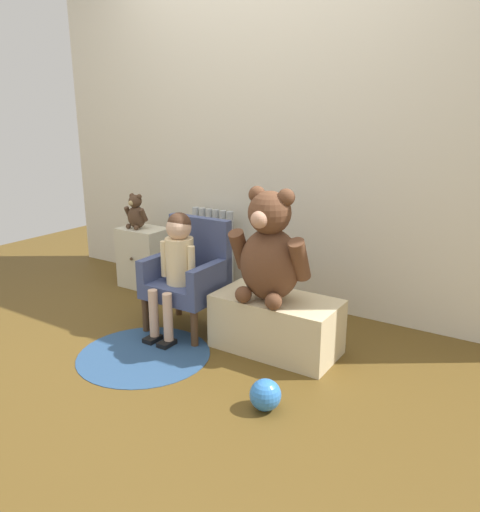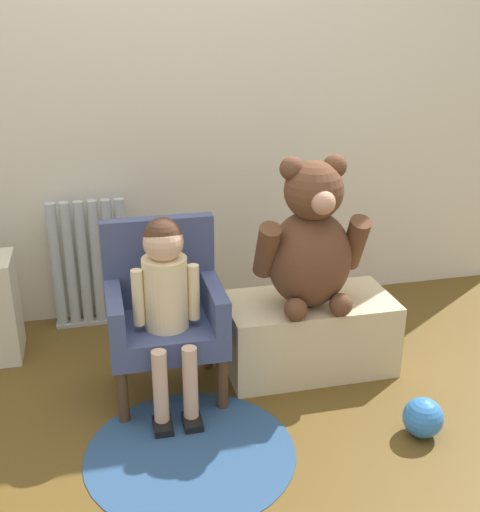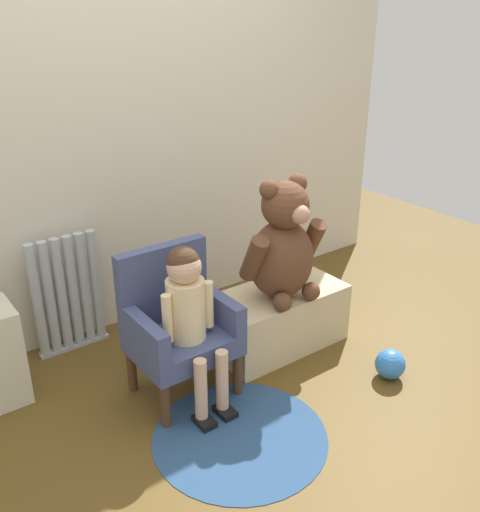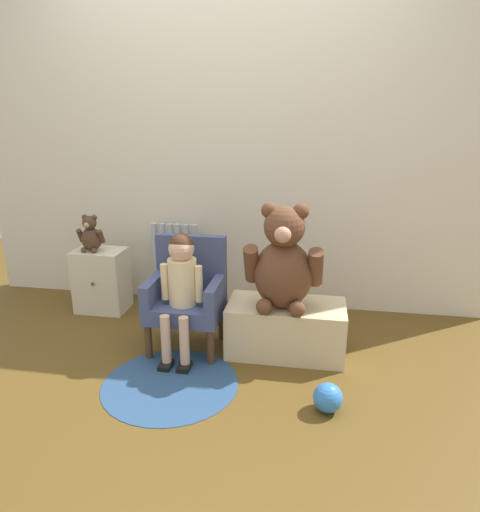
{
  "view_description": "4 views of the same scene",
  "coord_description": "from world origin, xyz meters",
  "px_view_note": "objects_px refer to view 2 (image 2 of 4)",
  "views": [
    {
      "loc": [
        1.75,
        -1.84,
        1.32
      ],
      "look_at": [
        0.27,
        0.45,
        0.53
      ],
      "focal_mm": 35.0,
      "sensor_mm": 36.0,
      "label": 1
    },
    {
      "loc": [
        -0.34,
        -1.82,
        1.47
      ],
      "look_at": [
        0.21,
        0.48,
        0.54
      ],
      "focal_mm": 45.0,
      "sensor_mm": 36.0,
      "label": 2
    },
    {
      "loc": [
        -1.2,
        -1.51,
        1.68
      ],
      "look_at": [
        0.24,
        0.44,
        0.6
      ],
      "focal_mm": 40.0,
      "sensor_mm": 36.0,
      "label": 3
    },
    {
      "loc": [
        0.66,
        -2.06,
        1.41
      ],
      "look_at": [
        0.23,
        0.45,
        0.61
      ],
      "focal_mm": 32.0,
      "sensor_mm": 36.0,
      "label": 4
    }
  ],
  "objects_px": {
    "child_figure": "(166,287)",
    "low_bench": "(308,333)",
    "child_armchair": "(164,309)",
    "radiator": "(90,265)",
    "large_teddy_bear": "(311,243)",
    "toy_ball": "(423,418)",
    "floor_rug": "(190,452)"
  },
  "relations": [
    {
      "from": "child_figure",
      "to": "low_bench",
      "type": "relative_size",
      "value": 1.07
    },
    {
      "from": "child_armchair",
      "to": "radiator",
      "type": "bearing_deg",
      "value": 113.59
    },
    {
      "from": "radiator",
      "to": "large_teddy_bear",
      "type": "xyz_separation_m",
      "value": [
        0.86,
        -0.67,
        0.28
      ]
    },
    {
      "from": "child_armchair",
      "to": "large_teddy_bear",
      "type": "relative_size",
      "value": 1.11
    },
    {
      "from": "child_armchair",
      "to": "low_bench",
      "type": "height_order",
      "value": "child_armchair"
    },
    {
      "from": "low_bench",
      "to": "radiator",
      "type": "bearing_deg",
      "value": 144.99
    },
    {
      "from": "radiator",
      "to": "toy_ball",
      "type": "relative_size",
      "value": 4.28
    },
    {
      "from": "low_bench",
      "to": "floor_rug",
      "type": "xyz_separation_m",
      "value": [
        -0.59,
        -0.46,
        -0.16
      ]
    },
    {
      "from": "floor_rug",
      "to": "toy_ball",
      "type": "relative_size",
      "value": 5.06
    },
    {
      "from": "child_armchair",
      "to": "child_figure",
      "type": "distance_m",
      "value": 0.18
    },
    {
      "from": "radiator",
      "to": "child_figure",
      "type": "xyz_separation_m",
      "value": [
        0.28,
        -0.74,
        0.18
      ]
    },
    {
      "from": "toy_ball",
      "to": "radiator",
      "type": "bearing_deg",
      "value": 134.11
    },
    {
      "from": "floor_rug",
      "to": "large_teddy_bear",
      "type": "bearing_deg",
      "value": 36.15
    },
    {
      "from": "child_figure",
      "to": "toy_ball",
      "type": "relative_size",
      "value": 5.12
    },
    {
      "from": "large_teddy_bear",
      "to": "toy_ball",
      "type": "xyz_separation_m",
      "value": [
        0.27,
        -0.51,
        -0.52
      ]
    },
    {
      "from": "child_figure",
      "to": "low_bench",
      "type": "bearing_deg",
      "value": 11.11
    },
    {
      "from": "child_armchair",
      "to": "floor_rug",
      "type": "height_order",
      "value": "child_armchair"
    },
    {
      "from": "large_teddy_bear",
      "to": "toy_ball",
      "type": "bearing_deg",
      "value": -61.52
    },
    {
      "from": "radiator",
      "to": "child_armchair",
      "type": "xyz_separation_m",
      "value": [
        0.28,
        -0.63,
        0.04
      ]
    },
    {
      "from": "child_figure",
      "to": "floor_rug",
      "type": "height_order",
      "value": "child_figure"
    },
    {
      "from": "child_armchair",
      "to": "large_teddy_bear",
      "type": "height_order",
      "value": "large_teddy_bear"
    },
    {
      "from": "low_bench",
      "to": "floor_rug",
      "type": "distance_m",
      "value": 0.76
    },
    {
      "from": "radiator",
      "to": "toy_ball",
      "type": "distance_m",
      "value": 1.65
    },
    {
      "from": "child_armchair",
      "to": "low_bench",
      "type": "bearing_deg",
      "value": 0.86
    },
    {
      "from": "child_armchair",
      "to": "low_bench",
      "type": "xyz_separation_m",
      "value": [
        0.61,
        0.01,
        -0.19
      ]
    },
    {
      "from": "child_figure",
      "to": "toy_ball",
      "type": "height_order",
      "value": "child_figure"
    },
    {
      "from": "radiator",
      "to": "toy_ball",
      "type": "bearing_deg",
      "value": -45.89
    },
    {
      "from": "radiator",
      "to": "floor_rug",
      "type": "distance_m",
      "value": 1.16
    },
    {
      "from": "child_figure",
      "to": "large_teddy_bear",
      "type": "xyz_separation_m",
      "value": [
        0.59,
        0.07,
        0.1
      ]
    },
    {
      "from": "large_teddy_bear",
      "to": "floor_rug",
      "type": "relative_size",
      "value": 0.84
    },
    {
      "from": "child_figure",
      "to": "floor_rug",
      "type": "bearing_deg",
      "value": -86.3
    },
    {
      "from": "radiator",
      "to": "child_figure",
      "type": "distance_m",
      "value": 0.81
    }
  ]
}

